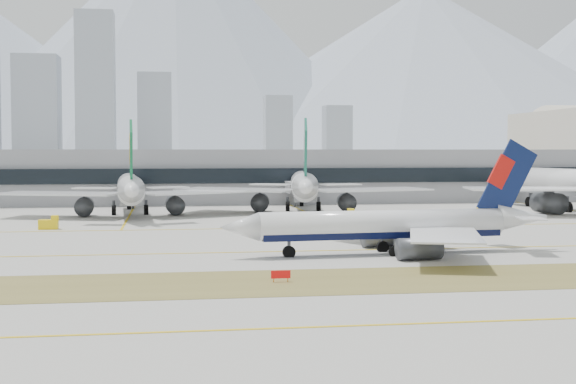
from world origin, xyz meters
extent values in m
plane|color=#A6A39B|center=(0.00, 0.00, 0.00)|extent=(3000.00, 3000.00, 0.00)
cube|color=olive|center=(0.00, -32.00, 0.02)|extent=(360.00, 18.00, 0.06)
cube|color=yellow|center=(0.00, -5.00, 0.03)|extent=(360.00, 0.45, 0.04)
cube|color=yellow|center=(0.00, -55.00, 0.03)|extent=(360.00, 0.45, 0.04)
cube|color=yellow|center=(0.00, 30.00, 0.03)|extent=(360.00, 0.45, 0.04)
cylinder|color=white|center=(13.34, -9.97, 4.33)|extent=(36.18, 6.97, 3.93)
cube|color=black|center=(13.34, -9.97, 3.25)|extent=(35.41, 6.32, 1.77)
cone|color=white|center=(-7.33, -11.73, 4.33)|extent=(5.81, 4.39, 3.93)
cone|color=white|center=(35.24, -8.11, 4.82)|extent=(8.30, 4.60, 3.93)
cube|color=white|center=(17.03, 1.29, 3.74)|extent=(16.69, 21.31, 0.24)
cube|color=white|center=(33.31, -3.14, 5.11)|extent=(5.36, 6.43, 0.16)
cylinder|color=#3F4247|center=(15.32, -2.51, 1.57)|extent=(6.22, 3.45, 2.95)
cube|color=#3F4247|center=(15.32, -2.51, 2.75)|extent=(2.51, 0.51, 1.38)
cube|color=white|center=(18.88, -20.45, 3.74)|extent=(14.21, 21.15, 0.24)
cube|color=white|center=(34.18, -13.33, 5.11)|extent=(4.66, 6.16, 0.16)
cylinder|color=#3F4247|center=(16.56, -17.00, 1.57)|extent=(6.22, 3.45, 2.95)
cube|color=#3F4247|center=(16.56, -17.00, 2.75)|extent=(2.51, 0.51, 1.38)
cube|color=#0A1644|center=(32.75, -8.32, 10.31)|extent=(9.71, 1.18, 12.32)
cube|color=red|center=(31.76, -8.41, 11.64)|extent=(4.41, 0.80, 5.28)
cylinder|color=#3F4247|center=(-0.29, -11.13, 1.18)|extent=(0.47, 0.47, 2.36)
cylinder|color=black|center=(-0.29, -11.13, 0.69)|extent=(1.82, 0.84, 1.77)
cylinder|color=#3F4247|center=(14.55, -12.44, 1.18)|extent=(0.47, 0.47, 2.36)
cylinder|color=black|center=(14.55, -12.44, 0.69)|extent=(1.82, 0.84, 1.77)
cylinder|color=#3F4247|center=(14.11, -7.34, 1.18)|extent=(0.47, 0.47, 2.36)
cylinder|color=black|center=(14.11, -7.34, 0.69)|extent=(1.82, 0.84, 1.77)
cylinder|color=white|center=(-25.40, 67.47, 6.15)|extent=(8.07, 42.55, 5.59)
cube|color=slate|center=(-25.40, 67.47, 4.62)|extent=(7.18, 41.66, 2.52)
cone|color=white|center=(-26.83, 91.81, 6.15)|extent=(5.96, 6.78, 5.59)
cone|color=white|center=(-23.88, 41.66, 6.85)|extent=(6.14, 9.71, 5.59)
cube|color=white|center=(-9.96, 62.16, 5.32)|extent=(29.54, 22.63, 0.34)
cube|color=white|center=(-16.73, 43.85, 7.27)|extent=(8.79, 6.68, 0.22)
cylinder|color=#3F4247|center=(-15.15, 64.65, 2.24)|extent=(4.60, 7.28, 4.20)
cube|color=#3F4247|center=(-15.15, 64.65, 3.92)|extent=(0.59, 2.96, 1.96)
cube|color=white|center=(-40.12, 60.38, 5.32)|extent=(29.38, 20.25, 0.34)
cube|color=white|center=(-31.25, 43.00, 7.27)|extent=(8.62, 5.96, 0.22)
cylinder|color=#3F4247|center=(-35.26, 63.47, 2.24)|extent=(4.60, 7.28, 4.20)
cube|color=#3F4247|center=(-35.26, 63.47, 3.92)|extent=(0.59, 2.96, 1.96)
cube|color=#0D5D32|center=(-24.06, 44.60, 13.50)|extent=(1.19, 11.71, 15.01)
cube|color=#EBA10D|center=(-24.13, 45.77, 15.13)|extent=(0.92, 5.30, 6.42)
cylinder|color=#3F4247|center=(-26.34, 83.51, 1.68)|extent=(0.67, 0.67, 3.36)
cylinder|color=black|center=(-26.34, 83.51, 0.98)|extent=(1.13, 2.57, 2.52)
cylinder|color=#3F4247|center=(-28.96, 66.08, 1.68)|extent=(0.67, 0.67, 3.36)
cylinder|color=black|center=(-28.96, 66.08, 0.98)|extent=(1.13, 2.57, 2.52)
cylinder|color=#3F4247|center=(-21.70, 66.51, 1.68)|extent=(0.67, 0.67, 3.36)
cylinder|color=black|center=(-21.70, 66.51, 0.98)|extent=(1.13, 2.57, 2.52)
cylinder|color=white|center=(15.98, 72.45, 6.36)|extent=(12.13, 44.05, 5.78)
cube|color=slate|center=(15.98, 72.45, 4.77)|extent=(11.14, 43.06, 2.60)
cone|color=white|center=(19.67, 97.35, 6.36)|extent=(6.69, 7.45, 5.78)
cone|color=white|center=(12.06, 46.04, 7.08)|extent=(7.14, 10.45, 5.78)
cube|color=white|center=(30.46, 63.81, 5.49)|extent=(29.94, 18.86, 0.35)
cube|color=white|center=(19.75, 46.74, 7.51)|extent=(8.68, 5.53, 0.23)
cylinder|color=#3F4247|center=(25.75, 67.43, 2.31)|extent=(5.36, 7.84, 4.33)
cube|color=#3F4247|center=(25.75, 67.43, 4.04)|extent=(0.87, 3.06, 2.02)
cube|color=white|center=(-0.40, 68.40, 5.49)|extent=(30.35, 25.01, 0.35)
cube|color=white|center=(4.89, 48.95, 7.51)|extent=(9.13, 7.40, 0.23)
cylinder|color=#3F4247|center=(5.17, 70.49, 2.31)|extent=(5.36, 7.84, 4.33)
cube|color=#3F4247|center=(5.17, 70.49, 4.04)|extent=(0.87, 3.06, 2.02)
cube|color=#155C49|center=(12.50, 49.04, 13.94)|extent=(2.29, 12.03, 15.50)
cube|color=#B7B9C1|center=(12.68, 50.25, 15.62)|extent=(1.43, 5.48, 6.63)
cylinder|color=#3F4247|center=(18.41, 88.87, 1.73)|extent=(0.69, 0.69, 3.47)
cylinder|color=black|center=(18.41, 88.87, 1.01)|extent=(1.38, 2.72, 2.60)
cylinder|color=#3F4247|center=(12.08, 71.80, 1.73)|extent=(0.69, 0.69, 3.47)
cylinder|color=black|center=(12.08, 71.80, 1.01)|extent=(1.38, 2.72, 2.60)
cylinder|color=#3F4247|center=(19.51, 70.70, 1.73)|extent=(0.69, 0.69, 3.47)
cylinder|color=black|center=(19.51, 70.70, 1.01)|extent=(1.38, 2.72, 2.60)
cone|color=white|center=(75.84, 87.61, 7.06)|extent=(7.74, 8.52, 6.42)
cube|color=white|center=(65.72, 49.82, 6.10)|extent=(32.88, 19.59, 0.38)
cylinder|color=#3F4247|center=(70.76, 54.09, 2.57)|extent=(6.30, 8.87, 4.81)
cube|color=#3F4247|center=(70.76, 54.09, 4.49)|extent=(1.13, 3.40, 2.25)
cylinder|color=#3F4247|center=(77.71, 78.27, 1.92)|extent=(0.77, 0.77, 3.85)
cylinder|color=black|center=(77.71, 78.27, 1.12)|extent=(1.67, 3.05, 2.89)
cylinder|color=#3F4247|center=(77.49, 58.05, 1.92)|extent=(0.77, 0.77, 3.85)
cylinder|color=black|center=(77.49, 58.05, 1.12)|extent=(1.67, 3.05, 2.89)
cube|color=gray|center=(0.00, 115.00, 7.50)|extent=(280.00, 42.00, 15.00)
cube|color=black|center=(0.00, 93.50, 7.95)|extent=(280.00, 1.20, 4.00)
cube|color=beige|center=(110.00, 135.00, 14.10)|extent=(2.00, 57.00, 27.90)
cube|color=red|center=(-4.42, -32.00, 0.90)|extent=(2.20, 0.15, 0.90)
cylinder|color=orange|center=(-5.22, -32.00, 0.25)|extent=(0.10, 0.10, 0.50)
cylinder|color=orange|center=(-3.62, -32.00, 0.25)|extent=(0.10, 0.10, 0.50)
cube|color=yellow|center=(48.06, 42.06, 0.90)|extent=(3.50, 2.00, 1.80)
cube|color=yellow|center=(49.26, 42.06, 2.10)|extent=(1.20, 1.80, 1.00)
cylinder|color=black|center=(46.86, 41.26, 0.35)|extent=(0.70, 0.30, 0.70)
cylinder|color=black|center=(46.86, 42.86, 0.35)|extent=(0.70, 0.30, 0.70)
cylinder|color=black|center=(49.26, 41.26, 0.35)|extent=(0.70, 0.30, 0.70)
cylinder|color=black|center=(49.26, 42.86, 0.35)|extent=(0.70, 0.30, 0.70)
cube|color=yellow|center=(-38.96, 34.20, 0.90)|extent=(3.50, 2.00, 1.80)
cube|color=yellow|center=(-37.76, 34.20, 2.10)|extent=(1.20, 1.80, 1.00)
cylinder|color=black|center=(-40.16, 33.40, 0.35)|extent=(0.70, 0.30, 0.70)
cylinder|color=black|center=(-40.16, 35.00, 0.35)|extent=(0.70, 0.30, 0.70)
cylinder|color=black|center=(-37.76, 33.40, 0.35)|extent=(0.70, 0.30, 0.70)
cylinder|color=black|center=(-37.76, 35.00, 0.35)|extent=(0.70, 0.30, 0.70)
cube|color=yellow|center=(19.84, 42.68, 0.90)|extent=(3.50, 2.00, 1.80)
cube|color=yellow|center=(21.04, 42.68, 2.10)|extent=(1.20, 1.80, 1.00)
cylinder|color=black|center=(18.64, 41.88, 0.35)|extent=(0.70, 0.30, 0.70)
cylinder|color=black|center=(18.64, 43.48, 0.35)|extent=(0.70, 0.30, 0.70)
cylinder|color=black|center=(21.04, 41.88, 0.35)|extent=(0.70, 0.30, 0.70)
cylinder|color=black|center=(21.04, 43.48, 0.35)|extent=(0.70, 0.30, 0.70)
cube|color=#98A0AD|center=(-105.00, 455.00, 40.00)|extent=(30.00, 27.00, 80.00)
cube|color=#98A0AD|center=(-65.00, 450.00, 55.00)|extent=(26.00, 23.40, 110.00)
cube|color=#98A0AD|center=(-25.00, 465.00, 35.00)|extent=(24.00, 21.60, 70.00)
cube|color=#98A0AD|center=(65.00, 470.00, 27.50)|extent=(20.00, 18.00, 55.00)
cube|color=#98A0AD|center=(110.00, 470.00, 24.00)|extent=(20.00, 18.00, 48.00)
cone|color=#9EA8B7|center=(0.00, 1400.00, 211.50)|extent=(900.00, 900.00, 470.00)
cone|color=#9EA8B7|center=(480.00, 1390.00, 157.50)|extent=(1120.00, 1120.00, 350.00)
camera|label=1|loc=(-17.00, -120.26, 14.83)|focal=50.00mm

